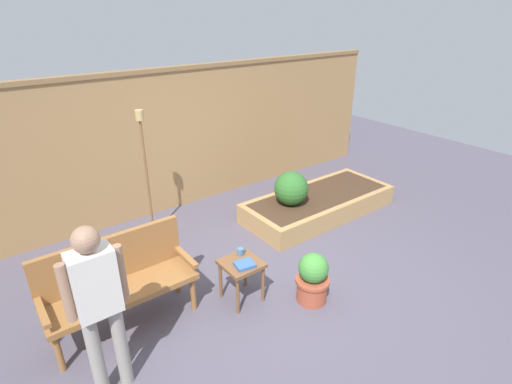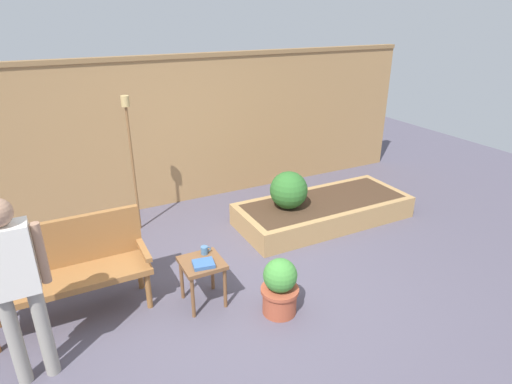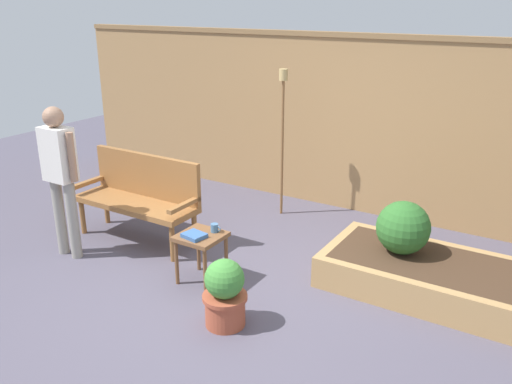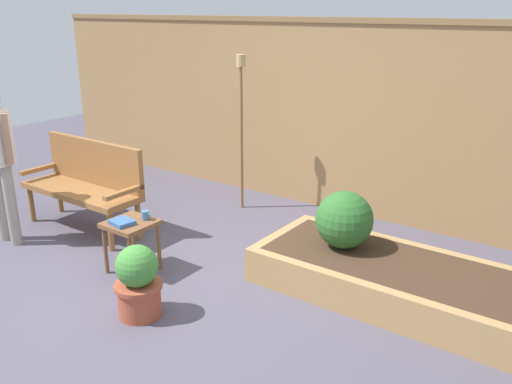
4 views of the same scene
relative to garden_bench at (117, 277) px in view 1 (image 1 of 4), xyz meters
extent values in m
plane|color=#514C5B|center=(1.51, -0.54, -0.54)|extent=(14.00, 14.00, 0.00)
cube|color=#A37A4C|center=(1.51, 2.06, 0.51)|extent=(8.40, 0.10, 2.10)
cube|color=olive|center=(1.51, 2.06, 1.59)|extent=(8.40, 0.14, 0.06)
cylinder|color=#936033|center=(0.66, 0.08, -0.34)|extent=(0.06, 0.06, 0.40)
cylinder|color=#936033|center=(0.66, -0.28, -0.34)|extent=(0.06, 0.06, 0.40)
cylinder|color=#936033|center=(-0.66, 0.08, -0.34)|extent=(0.06, 0.06, 0.40)
cylinder|color=#936033|center=(-0.66, -0.28, -0.34)|extent=(0.06, 0.06, 0.40)
cube|color=#936033|center=(0.00, -0.10, -0.11)|extent=(1.44, 0.48, 0.06)
cube|color=#936033|center=(0.00, 0.11, 0.16)|extent=(1.44, 0.06, 0.48)
cube|color=#936033|center=(-0.69, -0.10, 0.02)|extent=(0.06, 0.48, 0.04)
cube|color=#936033|center=(0.69, -0.10, 0.02)|extent=(0.06, 0.48, 0.04)
cylinder|color=brown|center=(1.33, -0.28, -0.32)|extent=(0.04, 0.04, 0.44)
cylinder|color=brown|center=(1.33, -0.61, -0.32)|extent=(0.04, 0.04, 0.44)
cylinder|color=brown|center=(1.00, -0.28, -0.32)|extent=(0.04, 0.04, 0.44)
cylinder|color=brown|center=(1.00, -0.61, -0.32)|extent=(0.04, 0.04, 0.44)
cube|color=brown|center=(1.16, -0.45, -0.08)|extent=(0.40, 0.40, 0.04)
cylinder|color=teal|center=(1.23, -0.33, -0.02)|extent=(0.07, 0.07, 0.08)
torus|color=teal|center=(1.28, -0.33, -0.02)|extent=(0.06, 0.01, 0.06)
cube|color=#38609E|center=(1.15, -0.53, -0.05)|extent=(0.22, 0.19, 0.04)
cylinder|color=#A84C33|center=(1.76, -0.92, -0.43)|extent=(0.33, 0.33, 0.24)
cylinder|color=#A84C33|center=(1.76, -0.92, -0.29)|extent=(0.37, 0.37, 0.04)
sphere|color=#428938|center=(1.76, -0.92, -0.13)|extent=(0.32, 0.32, 0.32)
cube|color=#AD8451|center=(3.29, 0.04, -0.39)|extent=(2.40, 0.09, 0.30)
cube|color=#AD8451|center=(3.29, 0.95, -0.39)|extent=(2.40, 0.09, 0.30)
cube|color=#AD8451|center=(2.13, 0.49, -0.39)|extent=(0.09, 0.82, 0.30)
cube|color=#AD8451|center=(4.44, 0.49, -0.39)|extent=(0.09, 0.82, 0.30)
cube|color=#422D1E|center=(3.29, 0.49, -0.39)|extent=(2.22, 0.82, 0.30)
cylinder|color=brown|center=(2.74, 0.54, -0.21)|extent=(0.04, 0.04, 0.06)
sphere|color=#2D6628|center=(2.74, 0.54, 0.00)|extent=(0.49, 0.49, 0.49)
cylinder|color=brown|center=(0.96, 1.43, 0.28)|extent=(0.03, 0.03, 1.64)
cylinder|color=tan|center=(0.96, 1.43, 1.16)|extent=(0.10, 0.10, 0.13)
cylinder|color=gray|center=(-0.25, -0.73, -0.13)|extent=(0.11, 0.11, 0.82)
cylinder|color=gray|center=(-0.45, -0.73, -0.13)|extent=(0.11, 0.11, 0.82)
cube|color=silver|center=(-0.35, -0.73, 0.55)|extent=(0.32, 0.20, 0.54)
cylinder|color=#9E755B|center=(-0.15, -0.73, 0.55)|extent=(0.07, 0.07, 0.49)
cylinder|color=#9E755B|center=(-0.55, -0.73, 0.55)|extent=(0.07, 0.07, 0.49)
sphere|color=#9E755B|center=(-0.35, -0.73, 0.92)|extent=(0.20, 0.20, 0.20)
camera|label=1|loc=(-0.84, -3.35, 2.39)|focal=28.14mm
camera|label=2|loc=(0.02, -3.80, 2.16)|focal=29.84mm
camera|label=3|loc=(3.96, -3.99, 1.97)|focal=37.51mm
camera|label=4|loc=(4.63, -3.37, 1.72)|focal=37.94mm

